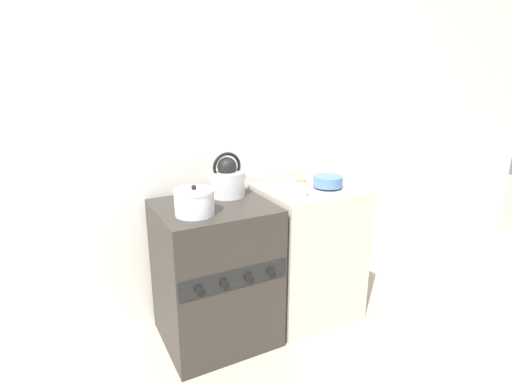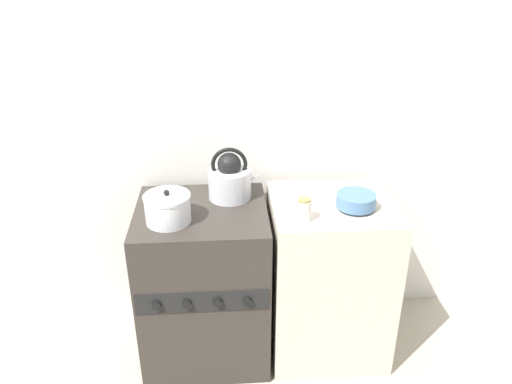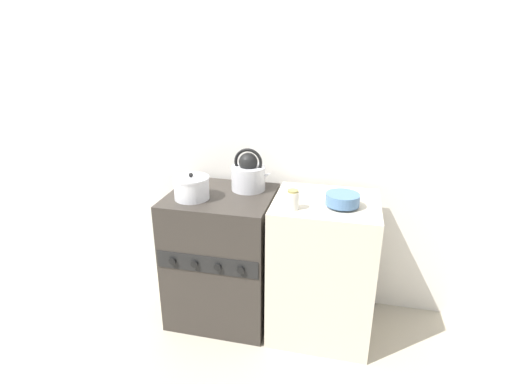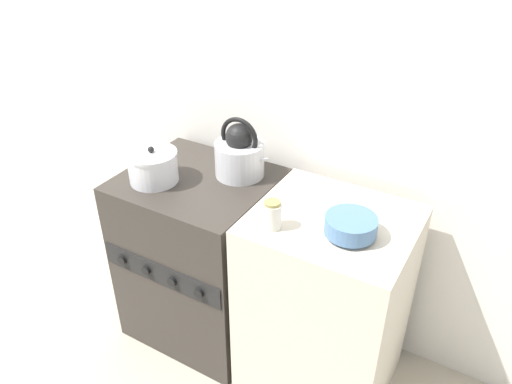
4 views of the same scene
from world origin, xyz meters
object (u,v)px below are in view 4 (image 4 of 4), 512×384
object	(u,v)px
stove	(202,256)
cooking_pot	(153,167)
kettle	(240,154)
storage_jar	(272,215)
enamel_bowl	(351,226)

from	to	relation	value
stove	cooking_pot	xyz separation A→B (m)	(-0.15, -0.11, 0.51)
kettle	storage_jar	world-z (taller)	kettle
enamel_bowl	kettle	bearing A→B (deg)	160.25
kettle	cooking_pot	bearing A→B (deg)	-141.56
cooking_pot	storage_jar	bearing A→B (deg)	-6.89
stove	storage_jar	bearing A→B (deg)	-20.62
kettle	storage_jar	distance (m)	0.46
kettle	cooking_pot	size ratio (longest dim) A/B	1.25
enamel_bowl	storage_jar	world-z (taller)	storage_jar
storage_jar	enamel_bowl	bearing A→B (deg)	19.64
cooking_pot	storage_jar	distance (m)	0.64
stove	enamel_bowl	distance (m)	0.92
kettle	storage_jar	xyz separation A→B (m)	(0.34, -0.32, -0.02)
kettle	enamel_bowl	distance (m)	0.65
kettle	cooking_pot	world-z (taller)	kettle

